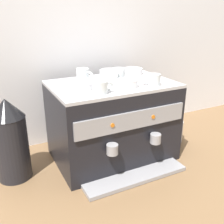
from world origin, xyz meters
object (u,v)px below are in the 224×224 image
object	(u,v)px
ceramic_cup_0	(119,76)
ceramic_bowl_3	(133,71)
ceramic_bowl_2	(110,74)
milk_pitcher	(175,131)
ceramic_cup_1	(101,87)
coffee_grinder	(10,139)
espresso_machine	(112,121)
ceramic_cup_2	(83,75)
ceramic_bowl_0	(81,86)
ceramic_cup_3	(154,80)
ceramic_bowl_1	(128,83)

from	to	relation	value
ceramic_cup_0	ceramic_bowl_3	xyz separation A→B (m)	(0.18, 0.14, -0.02)
ceramic_bowl_2	milk_pitcher	xyz separation A→B (m)	(0.40, -0.15, -0.39)
ceramic_cup_1	coffee_grinder	size ratio (longest dim) A/B	0.24
ceramic_cup_0	espresso_machine	bearing A→B (deg)	157.23
ceramic_cup_2	ceramic_bowl_0	world-z (taller)	ceramic_cup_2
ceramic_cup_3	ceramic_bowl_2	size ratio (longest dim) A/B	0.70
ceramic_cup_3	ceramic_bowl_3	size ratio (longest dim) A/B	0.74
ceramic_bowl_2	ceramic_bowl_3	xyz separation A→B (m)	(0.16, 0.00, -0.00)
ceramic_bowl_3	ceramic_bowl_1	bearing A→B (deg)	-126.38
ceramic_cup_1	ceramic_cup_3	size ratio (longest dim) A/B	1.20
ceramic_bowl_2	coffee_grinder	size ratio (longest dim) A/B	0.29
coffee_grinder	ceramic_bowl_3	bearing A→B (deg)	7.22
ceramic_bowl_1	coffee_grinder	distance (m)	0.64
ceramic_cup_3	ceramic_bowl_0	distance (m)	0.37
ceramic_bowl_3	espresso_machine	bearing A→B (deg)	-147.68
ceramic_cup_1	coffee_grinder	world-z (taller)	ceramic_cup_1
ceramic_cup_0	milk_pitcher	distance (m)	0.59
ceramic_cup_1	milk_pitcher	size ratio (longest dim) A/B	0.75
milk_pitcher	ceramic_bowl_0	bearing A→B (deg)	-178.08
espresso_machine	ceramic_bowl_1	distance (m)	0.27
ceramic_bowl_1	coffee_grinder	bearing A→B (deg)	165.73
espresso_machine	coffee_grinder	distance (m)	0.54
milk_pitcher	ceramic_cup_1	bearing A→B (deg)	-167.62
ceramic_cup_2	coffee_grinder	xyz separation A→B (m)	(-0.41, -0.04, -0.27)
ceramic_cup_2	ceramic_bowl_1	bearing A→B (deg)	-49.47
ceramic_cup_0	ceramic_bowl_3	size ratio (longest dim) A/B	0.82
ceramic_cup_3	milk_pitcher	size ratio (longest dim) A/B	0.62
espresso_machine	ceramic_cup_3	xyz separation A→B (m)	(0.16, -0.14, 0.25)
ceramic_cup_0	ceramic_cup_3	xyz separation A→B (m)	(0.13, -0.13, -0.01)
ceramic_bowl_1	ceramic_cup_1	bearing A→B (deg)	-166.26
ceramic_cup_0	ceramic_cup_3	bearing A→B (deg)	-44.25
ceramic_bowl_0	milk_pitcher	xyz separation A→B (m)	(0.65, 0.02, -0.39)
ceramic_cup_3	milk_pitcher	bearing A→B (deg)	22.96
ceramic_cup_2	ceramic_bowl_3	distance (m)	0.34
espresso_machine	ceramic_bowl_2	world-z (taller)	ceramic_bowl_2
ceramic_bowl_2	ceramic_bowl_1	bearing A→B (deg)	-95.14
ceramic_cup_1	milk_pitcher	bearing A→B (deg)	12.38
ceramic_bowl_3	coffee_grinder	distance (m)	0.80
espresso_machine	ceramic_bowl_2	bearing A→B (deg)	68.10
ceramic_bowl_2	ceramic_bowl_3	world-z (taller)	ceramic_bowl_2
ceramic_cup_1	coffee_grinder	distance (m)	0.52
espresso_machine	ceramic_cup_0	distance (m)	0.26
espresso_machine	ceramic_bowl_3	bearing A→B (deg)	32.32
ceramic_bowl_2	ceramic_cup_1	bearing A→B (deg)	-123.97
espresso_machine	ceramic_bowl_2	size ratio (longest dim) A/B	5.27
espresso_machine	coffee_grinder	size ratio (longest dim) A/B	1.54
ceramic_cup_0	ceramic_bowl_1	xyz separation A→B (m)	(-0.00, -0.10, -0.02)
ceramic_cup_3	ceramic_bowl_3	distance (m)	0.28
espresso_machine	ceramic_bowl_0	distance (m)	0.31
espresso_machine	milk_pitcher	distance (m)	0.48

